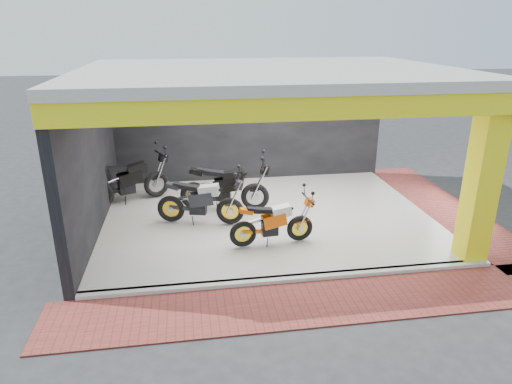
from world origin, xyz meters
TOP-DOWN VIEW (x-y plane):
  - ground at (0.00, 0.00)m, footprint 80.00×80.00m
  - showroom_floor at (0.00, 2.00)m, footprint 8.00×6.00m
  - showroom_ceiling at (0.00, 2.00)m, footprint 8.40×6.40m
  - back_wall at (0.00, 5.10)m, footprint 8.20×0.20m
  - left_wall at (-4.10, 2.00)m, footprint 0.20×6.20m
  - corner_column at (3.75, -0.75)m, footprint 0.50×0.50m
  - header_beam_front at (0.00, -1.00)m, footprint 8.40×0.30m
  - header_beam_right at (4.00, 2.00)m, footprint 0.30×6.40m
  - floor_kerb at (0.00, -1.02)m, footprint 8.00×0.20m
  - paver_front at (0.00, -1.80)m, footprint 9.00×1.40m
  - paver_right at (4.80, 2.00)m, footprint 1.40×7.00m
  - moto_hero at (0.43, 0.44)m, footprint 2.01×0.89m
  - moto_row_a at (-0.99, 1.55)m, footprint 2.35×1.35m
  - moto_row_b at (-0.27, 2.33)m, footprint 2.55×1.37m
  - moto_row_d at (-2.80, 3.73)m, footprint 2.52×1.74m

SIDE VIEW (x-z plane):
  - ground at x=0.00m, z-range 0.00..0.00m
  - paver_front at x=0.00m, z-range 0.00..0.03m
  - paver_right at x=4.80m, z-range 0.00..0.03m
  - showroom_floor at x=0.00m, z-range 0.00..0.10m
  - floor_kerb at x=0.00m, z-range 0.00..0.10m
  - moto_hero at x=0.43m, z-range 0.10..1.30m
  - moto_row_a at x=-0.99m, z-range 0.10..1.45m
  - moto_row_d at x=-2.80m, z-range 0.10..1.55m
  - moto_row_b at x=-0.27m, z-range 0.10..1.58m
  - back_wall at x=0.00m, z-range 0.00..3.50m
  - left_wall at x=-4.10m, z-range 0.00..3.50m
  - corner_column at x=3.75m, z-range 0.00..3.50m
  - header_beam_front at x=0.00m, z-range 3.10..3.50m
  - header_beam_right at x=4.00m, z-range 3.10..3.50m
  - showroom_ceiling at x=0.00m, z-range 3.50..3.70m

